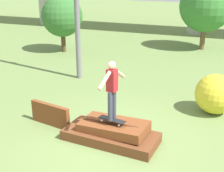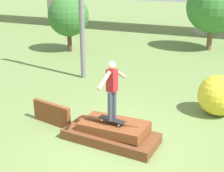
{
  "view_description": "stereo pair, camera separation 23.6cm",
  "coord_description": "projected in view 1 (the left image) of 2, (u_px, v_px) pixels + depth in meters",
  "views": [
    {
      "loc": [
        2.64,
        -6.59,
        4.13
      ],
      "look_at": [
        0.04,
        -0.02,
        1.53
      ],
      "focal_mm": 50.0,
      "sensor_mm": 36.0,
      "label": 1
    },
    {
      "loc": [
        2.86,
        -6.5,
        4.13
      ],
      "look_at": [
        0.04,
        -0.02,
        1.53
      ],
      "focal_mm": 50.0,
      "sensor_mm": 36.0,
      "label": 2
    }
  ],
  "objects": [
    {
      "name": "ground_plane",
      "position": [
        111.0,
        141.0,
        8.09
      ],
      "size": [
        80.0,
        80.0,
        0.0
      ],
      "primitive_type": "plane",
      "color": "olive"
    },
    {
      "name": "skateboard",
      "position": [
        112.0,
        120.0,
        7.84
      ],
      "size": [
        0.75,
        0.32,
        0.09
      ],
      "color": "black",
      "rests_on": "scrap_pile"
    },
    {
      "name": "scrap_plank_loose",
      "position": [
        50.0,
        115.0,
        8.82
      ],
      "size": [
        1.31,
        0.36,
        0.64
      ],
      "color": "brown",
      "rests_on": "ground_plane"
    },
    {
      "name": "tree_behind_left",
      "position": [
        62.0,
        16.0,
        16.42
      ],
      "size": [
        2.17,
        2.17,
        3.0
      ],
      "color": "#4C3823",
      "rests_on": "ground_plane"
    },
    {
      "name": "skater",
      "position": [
        112.0,
        87.0,
        7.54
      ],
      "size": [
        0.29,
        1.15,
        1.51
      ],
      "color": "#383D4C",
      "rests_on": "skateboard"
    },
    {
      "name": "scrap_pile",
      "position": [
        112.0,
        133.0,
        8.03
      ],
      "size": [
        2.49,
        1.22,
        0.55
      ],
      "color": "brown",
      "rests_on": "ground_plane"
    },
    {
      "name": "tree_behind_right",
      "position": [
        206.0,
        6.0,
        16.77
      ],
      "size": [
        2.84,
        2.84,
        3.82
      ],
      "color": "brown",
      "rests_on": "ground_plane"
    },
    {
      "name": "bush_yellow_flowering",
      "position": [
        215.0,
        94.0,
        9.49
      ],
      "size": [
        1.24,
        1.24,
        1.24
      ],
      "color": "gold",
      "rests_on": "ground_plane"
    }
  ]
}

